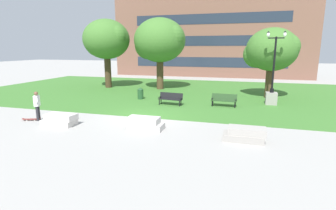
{
  "coord_description": "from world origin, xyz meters",
  "views": [
    {
      "loc": [
        5.76,
        -14.39,
        4.12
      ],
      "look_at": [
        2.02,
        -1.4,
        1.2
      ],
      "focal_mm": 28.0,
      "sensor_mm": 36.0,
      "label": 1
    }
  ],
  "objects": [
    {
      "name": "concrete_block_right",
      "position": [
        5.98,
        -2.54,
        0.31
      ],
      "size": [
        1.87,
        0.9,
        0.64
      ],
      "color": "#9E9991",
      "rests_on": "ground"
    },
    {
      "name": "building_facade_distant",
      "position": [
        0.66,
        24.5,
        6.52
      ],
      "size": [
        28.83,
        1.03,
        13.06
      ],
      "color": "brown",
      "rests_on": "ground"
    },
    {
      "name": "person_skateboarder",
      "position": [
        -5.63,
        -2.24,
        0.97
      ],
      "size": [
        0.47,
        0.55,
        1.71
      ],
      "color": "#28282D",
      "rests_on": "ground"
    },
    {
      "name": "tree_far_left",
      "position": [
        -8.22,
        10.8,
        4.99
      ],
      "size": [
        5.05,
        4.81,
        7.1
      ],
      "color": "#42301E",
      "rests_on": "grass_lawn"
    },
    {
      "name": "concrete_block_left",
      "position": [
        0.98,
        -2.14,
        0.31
      ],
      "size": [
        1.87,
        0.9,
        0.64
      ],
      "color": "#BCB7B2",
      "rests_on": "ground"
    },
    {
      "name": "ground_plane",
      "position": [
        0.0,
        0.0,
        0.0
      ],
      "size": [
        140.0,
        140.0,
        0.0
      ],
      "primitive_type": "plane",
      "color": "#A3A09B"
    },
    {
      "name": "tree_near_left",
      "position": [
        -2.54,
        11.3,
        4.86
      ],
      "size": [
        5.4,
        5.14,
        7.11
      ],
      "color": "#4C3823",
      "rests_on": "grass_lawn"
    },
    {
      "name": "concrete_block_center",
      "position": [
        -3.75,
        -2.73,
        0.31
      ],
      "size": [
        1.88,
        0.9,
        0.64
      ],
      "color": "#BCB7B2",
      "rests_on": "ground"
    },
    {
      "name": "trash_bin",
      "position": [
        -2.34,
        5.51,
        0.5
      ],
      "size": [
        0.49,
        0.49,
        0.96
      ],
      "color": "#234C28",
      "rests_on": "grass_lawn"
    },
    {
      "name": "lamp_post_left",
      "position": [
        7.86,
        6.25,
        1.09
      ],
      "size": [
        1.32,
        0.8,
        5.34
      ],
      "color": "gray",
      "rests_on": "grass_lawn"
    },
    {
      "name": "park_bench_near_right",
      "position": [
        0.68,
        3.95,
        0.54
      ],
      "size": [
        1.85,
        0.74,
        0.9
      ],
      "color": "black",
      "rests_on": "grass_lawn"
    },
    {
      "name": "tree_far_right",
      "position": [
        7.85,
        9.12,
        3.97
      ],
      "size": [
        4.35,
        4.14,
        5.79
      ],
      "color": "#4C3823",
      "rests_on": "grass_lawn"
    },
    {
      "name": "park_bench_near_left",
      "position": [
        4.52,
        4.51,
        0.54
      ],
      "size": [
        1.83,
        0.63,
        0.9
      ],
      "color": "#284723",
      "rests_on": "grass_lawn"
    },
    {
      "name": "grass_lawn",
      "position": [
        0.0,
        10.0,
        0.01
      ],
      "size": [
        40.0,
        20.0,
        0.02
      ],
      "primitive_type": "cube",
      "color": "#3D752D",
      "rests_on": "ground"
    },
    {
      "name": "skateboard",
      "position": [
        -6.01,
        -2.4,
        0.09
      ],
      "size": [
        1.02,
        0.55,
        0.14
      ],
      "color": "maroon",
      "rests_on": "ground"
    }
  ]
}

